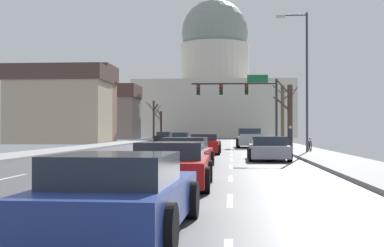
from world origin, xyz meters
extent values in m
cube|color=#48484D|center=(0.00, 0.00, -0.03)|extent=(14.00, 180.00, 0.06)
cube|color=yellow|center=(-0.12, 0.00, 0.00)|extent=(0.10, 176.40, 0.00)
cube|color=yellow|center=(0.12, 0.00, 0.00)|extent=(0.10, 176.40, 0.00)
cube|color=silver|center=(3.50, -24.10, 0.00)|extent=(0.12, 2.20, 0.00)
cube|color=silver|center=(3.50, -18.90, 0.00)|extent=(0.12, 2.20, 0.00)
cube|color=silver|center=(3.50, -13.70, 0.00)|extent=(0.12, 2.20, 0.00)
cube|color=silver|center=(3.50, -8.50, 0.00)|extent=(0.12, 2.20, 0.00)
cube|color=silver|center=(3.50, -3.30, 0.00)|extent=(0.12, 2.20, 0.00)
cube|color=silver|center=(3.50, 1.90, 0.00)|extent=(0.12, 2.20, 0.00)
cube|color=silver|center=(3.50, 7.10, 0.00)|extent=(0.12, 2.20, 0.00)
cube|color=silver|center=(3.50, 12.30, 0.00)|extent=(0.12, 2.20, 0.00)
cube|color=silver|center=(3.50, 17.50, 0.00)|extent=(0.12, 2.20, 0.00)
cube|color=silver|center=(3.50, 22.70, 0.00)|extent=(0.12, 2.20, 0.00)
cube|color=silver|center=(3.50, 27.90, 0.00)|extent=(0.12, 2.20, 0.00)
cube|color=silver|center=(3.50, 33.10, 0.00)|extent=(0.12, 2.20, 0.00)
cube|color=silver|center=(3.50, 38.30, 0.00)|extent=(0.12, 2.20, 0.00)
cube|color=silver|center=(3.50, 43.50, 0.00)|extent=(0.12, 2.20, 0.00)
cube|color=silver|center=(3.50, 48.70, 0.00)|extent=(0.12, 2.20, 0.00)
cube|color=silver|center=(3.50, 53.90, 0.00)|extent=(0.12, 2.20, 0.00)
cube|color=silver|center=(3.50, 59.10, 0.00)|extent=(0.12, 2.20, 0.00)
cube|color=silver|center=(3.50, 64.30, 0.00)|extent=(0.12, 2.20, 0.00)
cube|color=silver|center=(-3.50, -18.90, 0.00)|extent=(0.12, 2.20, 0.00)
cube|color=silver|center=(-3.50, -13.70, 0.00)|extent=(0.12, 2.20, 0.00)
cube|color=silver|center=(-3.50, -8.50, 0.00)|extent=(0.12, 2.20, 0.00)
cube|color=silver|center=(-3.50, -3.30, 0.00)|extent=(0.12, 2.20, 0.00)
cube|color=silver|center=(-3.50, 1.90, 0.00)|extent=(0.12, 2.20, 0.00)
cube|color=silver|center=(-3.50, 7.10, 0.00)|extent=(0.12, 2.20, 0.00)
cube|color=silver|center=(-3.50, 12.30, 0.00)|extent=(0.12, 2.20, 0.00)
cube|color=silver|center=(-3.50, 17.50, 0.00)|extent=(0.12, 2.20, 0.00)
cube|color=silver|center=(-3.50, 22.70, 0.00)|extent=(0.12, 2.20, 0.00)
cube|color=silver|center=(-3.50, 27.90, 0.00)|extent=(0.12, 2.20, 0.00)
cube|color=silver|center=(-3.50, 33.10, 0.00)|extent=(0.12, 2.20, 0.00)
cube|color=silver|center=(-3.50, 38.30, 0.00)|extent=(0.12, 2.20, 0.00)
cube|color=silver|center=(-3.50, 43.50, 0.00)|extent=(0.12, 2.20, 0.00)
cube|color=silver|center=(-3.50, 48.70, 0.00)|extent=(0.12, 2.20, 0.00)
cube|color=silver|center=(-3.50, 53.90, 0.00)|extent=(0.12, 2.20, 0.00)
cube|color=silver|center=(-3.50, 59.10, 0.00)|extent=(0.12, 2.20, 0.00)
cube|color=silver|center=(-3.50, 64.30, 0.00)|extent=(0.12, 2.20, 0.00)
cube|color=#949494|center=(8.50, 0.00, 0.07)|extent=(3.00, 180.00, 0.14)
cube|color=#949494|center=(-8.50, 0.00, 0.07)|extent=(3.00, 180.00, 0.14)
cylinder|color=#28282D|center=(7.60, 13.83, 3.16)|extent=(0.22, 0.22, 6.04)
cylinder|color=#28282D|center=(3.70, 13.83, 5.78)|extent=(7.80, 0.16, 0.16)
cube|color=black|center=(4.87, 13.83, 5.22)|extent=(0.32, 0.28, 0.92)
sphere|color=red|center=(4.87, 13.67, 5.50)|extent=(0.22, 0.22, 0.22)
sphere|color=#332B05|center=(4.87, 13.67, 5.22)|extent=(0.22, 0.22, 0.22)
sphere|color=black|center=(4.87, 13.67, 4.94)|extent=(0.22, 0.22, 0.22)
cube|color=black|center=(2.53, 13.83, 5.22)|extent=(0.32, 0.28, 0.92)
sphere|color=red|center=(2.53, 13.67, 5.50)|extent=(0.22, 0.22, 0.22)
sphere|color=#332B05|center=(2.53, 13.67, 5.22)|extent=(0.22, 0.22, 0.22)
sphere|color=black|center=(2.53, 13.67, 4.94)|extent=(0.22, 0.22, 0.22)
cube|color=black|center=(0.42, 13.83, 5.22)|extent=(0.32, 0.28, 0.92)
sphere|color=red|center=(0.42, 13.67, 5.50)|extent=(0.22, 0.22, 0.22)
sphere|color=#332B05|center=(0.42, 13.67, 5.22)|extent=(0.22, 0.22, 0.22)
sphere|color=black|center=(0.42, 13.67, 4.94)|extent=(0.22, 0.22, 0.22)
cube|color=#146033|center=(5.88, 13.85, 6.23)|extent=(1.90, 0.06, 0.70)
cylinder|color=#333338|center=(8.20, -1.91, 4.49)|extent=(0.14, 0.14, 8.69)
cylinder|color=#333338|center=(7.38, -1.91, 8.68)|extent=(1.63, 0.09, 0.09)
cube|color=#B2B2AD|center=(6.57, -1.91, 8.61)|extent=(0.56, 0.24, 0.16)
cube|color=beige|center=(0.00, 74.01, 5.55)|extent=(31.11, 20.46, 11.09)
cylinder|color=beige|center=(0.00, 74.01, 15.06)|extent=(13.90, 13.90, 7.93)
sphere|color=gray|center=(0.00, 74.01, 21.40)|extent=(13.58, 13.58, 13.58)
cube|color=#ADB2B7|center=(5.06, 10.60, 0.59)|extent=(2.10, 5.57, 0.73)
cube|color=#1E2833|center=(5.05, 11.38, 1.29)|extent=(1.89, 1.91, 0.68)
cube|color=#ADB2B7|center=(5.10, 7.89, 1.06)|extent=(1.87, 0.12, 0.22)
cylinder|color=black|center=(4.03, 12.25, 0.40)|extent=(0.29, 0.80, 0.80)
cylinder|color=black|center=(6.05, 12.28, 0.40)|extent=(0.29, 0.80, 0.80)
cylinder|color=black|center=(4.07, 8.93, 0.40)|extent=(0.29, 0.80, 0.80)
cylinder|color=black|center=(6.10, 8.95, 0.40)|extent=(0.29, 0.80, 0.80)
cube|color=silver|center=(1.67, 4.45, 0.44)|extent=(1.83, 4.48, 0.56)
cube|color=#232D38|center=(1.66, 4.20, 0.94)|extent=(1.55, 1.99, 0.44)
cylinder|color=black|center=(0.85, 5.85, 0.32)|extent=(0.24, 0.65, 0.64)
cylinder|color=black|center=(2.56, 5.80, 0.32)|extent=(0.24, 0.65, 0.64)
cylinder|color=black|center=(0.78, 3.10, 0.32)|extent=(0.24, 0.65, 0.64)
cylinder|color=black|center=(2.48, 3.05, 0.32)|extent=(0.24, 0.65, 0.64)
cube|color=#B71414|center=(1.83, -2.06, 0.51)|extent=(1.79, 4.53, 0.69)
cube|color=#232D38|center=(1.83, -2.49, 1.05)|extent=(1.57, 2.13, 0.40)
cylinder|color=black|center=(0.94, -0.66, 0.32)|extent=(0.22, 0.64, 0.64)
cylinder|color=black|center=(2.72, -0.65, 0.32)|extent=(0.22, 0.64, 0.64)
cylinder|color=black|center=(0.95, -3.46, 0.32)|extent=(0.22, 0.64, 0.64)
cylinder|color=black|center=(2.72, -3.46, 0.32)|extent=(0.22, 0.64, 0.64)
cube|color=#9EA3A8|center=(5.36, -8.55, 0.46)|extent=(1.86, 4.70, 0.60)
cube|color=#232D38|center=(5.36, -9.01, 0.98)|extent=(1.63, 2.26, 0.44)
cylinder|color=black|center=(4.45, -7.10, 0.32)|extent=(0.22, 0.64, 0.64)
cylinder|color=black|center=(6.29, -7.11, 0.32)|extent=(0.22, 0.64, 0.64)
cylinder|color=black|center=(4.43, -10.00, 0.32)|extent=(0.22, 0.64, 0.64)
cylinder|color=black|center=(6.27, -10.01, 0.32)|extent=(0.22, 0.64, 0.64)
cube|color=#B71414|center=(1.70, -14.33, 0.45)|extent=(2.00, 4.36, 0.58)
cube|color=#232D38|center=(1.69, -14.62, 0.98)|extent=(1.71, 1.93, 0.47)
cylinder|color=black|center=(0.80, -12.96, 0.32)|extent=(0.24, 0.65, 0.64)
cylinder|color=black|center=(2.67, -13.02, 0.32)|extent=(0.24, 0.65, 0.64)
cylinder|color=black|center=(0.72, -15.63, 0.32)|extent=(0.24, 0.65, 0.64)
cylinder|color=black|center=(2.60, -15.69, 0.32)|extent=(0.24, 0.65, 0.64)
cube|color=#B71414|center=(1.94, -21.58, 0.46)|extent=(1.96, 4.38, 0.60)
cube|color=#232D38|center=(1.95, -21.72, 0.98)|extent=(1.70, 2.02, 0.44)
cylinder|color=black|center=(0.98, -20.24, 0.32)|extent=(0.23, 0.64, 0.64)
cylinder|color=black|center=(2.87, -20.21, 0.32)|extent=(0.23, 0.64, 0.64)
cylinder|color=black|center=(1.02, -22.94, 0.32)|extent=(0.23, 0.64, 0.64)
cylinder|color=black|center=(2.91, -22.91, 0.32)|extent=(0.23, 0.64, 0.64)
cube|color=navy|center=(1.90, -27.83, 0.45)|extent=(1.96, 4.41, 0.58)
cube|color=#232D38|center=(1.89, -28.18, 0.96)|extent=(1.66, 2.06, 0.43)
cylinder|color=black|center=(1.04, -26.46, 0.32)|extent=(0.24, 0.65, 0.64)
cylinder|color=black|center=(2.85, -26.52, 0.32)|extent=(0.24, 0.65, 0.64)
cylinder|color=black|center=(0.95, -29.15, 0.32)|extent=(0.24, 0.65, 0.64)
cylinder|color=black|center=(2.76, -29.21, 0.32)|extent=(0.24, 0.65, 0.64)
cube|color=#1E7247|center=(-1.97, 21.19, 0.45)|extent=(2.02, 4.29, 0.58)
cube|color=#232D38|center=(-1.96, 21.45, 0.98)|extent=(1.71, 1.89, 0.48)
cylinder|color=black|center=(-1.09, 19.84, 0.32)|extent=(0.24, 0.65, 0.64)
cylinder|color=black|center=(-2.95, 19.91, 0.32)|extent=(0.24, 0.65, 0.64)
cylinder|color=black|center=(-0.99, 22.46, 0.32)|extent=(0.24, 0.65, 0.64)
cylinder|color=black|center=(-2.86, 22.53, 0.32)|extent=(0.24, 0.65, 0.64)
cube|color=black|center=(-5.11, 31.70, 0.47)|extent=(1.96, 4.65, 0.62)
cube|color=#232D38|center=(-5.12, 32.04, 1.02)|extent=(1.69, 2.18, 0.48)
cylinder|color=black|center=(-4.15, 30.28, 0.32)|extent=(0.23, 0.64, 0.64)
cylinder|color=black|center=(-6.04, 30.25, 0.32)|extent=(0.23, 0.64, 0.64)
cylinder|color=black|center=(-4.19, 33.14, 0.32)|extent=(0.23, 0.64, 0.64)
cylinder|color=black|center=(-6.08, 33.12, 0.32)|extent=(0.23, 0.64, 0.64)
cube|color=slate|center=(-17.77, 49.35, 3.29)|extent=(12.11, 7.71, 6.59)
cube|color=#47332D|center=(-17.77, 49.35, 7.64)|extent=(12.59, 8.02, 2.10)
cube|color=tan|center=(-15.37, 21.79, 3.39)|extent=(10.32, 6.64, 6.77)
cube|color=#47332D|center=(-15.37, 21.79, 7.62)|extent=(10.73, 6.91, 1.69)
cube|color=#8C6656|center=(-18.13, 32.71, 3.90)|extent=(12.20, 6.45, 7.79)
cube|color=#47332D|center=(-18.13, 32.71, 8.82)|extent=(12.69, 6.70, 2.06)
cylinder|color=brown|center=(8.67, 19.42, 3.08)|extent=(0.35, 0.35, 5.89)
cylinder|color=brown|center=(9.16, 19.47, 4.96)|extent=(1.01, 0.16, 0.58)
cylinder|color=brown|center=(9.24, 19.49, 5.04)|extent=(1.22, 0.23, 1.30)
cylinder|color=brown|center=(9.09, 19.64, 5.51)|extent=(0.93, 0.53, 0.78)
cylinder|color=brown|center=(8.19, 19.54, 5.59)|extent=(1.07, 0.35, 1.03)
cylinder|color=#423328|center=(-8.13, 51.88, 2.36)|extent=(0.34, 0.34, 4.43)
cylinder|color=#423328|center=(-8.47, 52.12, 4.29)|extent=(0.82, 0.63, 1.13)
cylinder|color=#423328|center=(-8.74, 52.00, 3.59)|extent=(1.27, 0.33, 1.57)
cylinder|color=#423328|center=(-8.38, 51.63, 4.13)|extent=(0.60, 0.61, 1.25)
cylinder|color=#423328|center=(-8.43, 51.47, 3.59)|extent=(0.68, 0.89, 0.77)
cylinder|color=#423328|center=(-8.17, 52.41, 3.63)|extent=(0.18, 1.14, 1.52)
cylinder|color=#423328|center=(7.81, 4.30, 2.49)|extent=(0.38, 0.38, 4.71)
cylinder|color=#423328|center=(7.38, 4.66, 4.67)|extent=(0.99, 0.85, 1.17)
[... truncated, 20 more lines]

